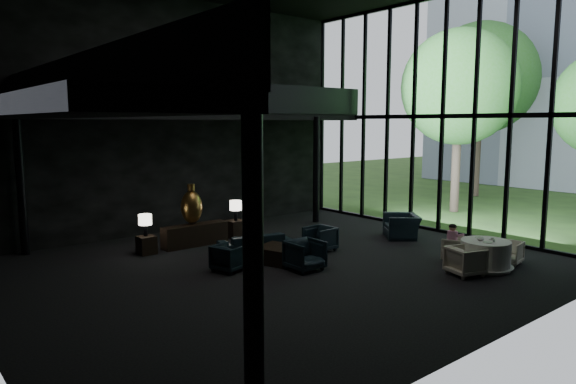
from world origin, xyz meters
TOP-DOWN VIEW (x-y plane):
  - floor at (0.00, 0.00)m, footprint 14.00×12.00m
  - wall_back at (0.00, 6.00)m, footprint 14.00×0.04m
  - wall_front at (0.00, -6.00)m, footprint 14.00×0.04m
  - curtain_wall at (6.95, 0.00)m, footprint 0.20×12.00m
  - mezzanine_left at (-6.00, 0.00)m, footprint 2.00×12.00m
  - mezzanine_back at (1.00, 5.00)m, footprint 12.00×2.00m
  - railing_left at (-5.00, 0.00)m, footprint 0.06×12.00m
  - railing_back at (1.00, 4.00)m, footprint 12.00×0.06m
  - column_sw at (-5.00, -5.70)m, footprint 0.24×0.24m
  - column_nw at (-5.00, 5.70)m, footprint 0.24×0.24m
  - column_ne at (4.80, 4.00)m, footprint 0.24×0.24m
  - tree_near at (11.00, 2.00)m, footprint 4.80×4.80m
  - tree_far at (16.00, 4.00)m, footprint 5.60×5.60m
  - console at (-0.66, 3.55)m, footprint 2.11×0.48m
  - bronze_urn at (-0.66, 3.73)m, footprint 0.66×0.66m
  - side_table_left at (-2.26, 3.54)m, footprint 0.48×0.48m
  - table_lamp_left at (-2.26, 3.56)m, footprint 0.38×0.38m
  - side_table_right at (0.94, 3.71)m, footprint 0.52×0.52m
  - table_lamp_right at (0.94, 3.69)m, footprint 0.40×0.40m
  - sofa at (0.19, 1.56)m, footprint 2.13×1.05m
  - lounge_armchair_west at (-1.33, 0.58)m, footprint 0.85×0.88m
  - lounge_armchair_east at (1.89, 0.62)m, footprint 0.78×0.83m
  - lounge_armchair_south at (0.23, -0.61)m, footprint 0.94×0.88m
  - window_armchair at (5.17, 0.19)m, footprint 1.50×1.57m
  - coffee_table at (0.14, 0.44)m, footprint 1.25×1.25m
  - dining_table at (3.94, -3.50)m, footprint 1.42×1.42m
  - dining_chair_north at (4.05, -2.59)m, footprint 0.87×0.84m
  - dining_chair_east at (4.88, -3.62)m, footprint 0.65×0.68m
  - dining_chair_west at (3.04, -3.48)m, footprint 0.94×0.97m
  - child at (3.90, -2.53)m, footprint 0.28×0.28m
  - plate_a at (3.76, -3.64)m, footprint 0.32×0.32m
  - plate_b at (4.09, -3.21)m, footprint 0.28×0.28m
  - saucer at (4.16, -3.54)m, footprint 0.20×0.20m
  - coffee_cup at (4.13, -3.56)m, footprint 0.11×0.11m
  - cereal_bowl at (3.83, -3.41)m, footprint 0.18×0.18m
  - cream_pot at (3.93, -3.71)m, footprint 0.07×0.07m

SIDE VIEW (x-z plane):
  - floor at x=0.00m, z-range -0.01..0.01m
  - coffee_table at x=0.14m, z-range 0.00..0.44m
  - side_table_left at x=-2.26m, z-range 0.00..0.53m
  - side_table_right at x=0.94m, z-range 0.00..0.57m
  - dining_chair_east at x=4.88m, z-range 0.00..0.61m
  - dining_table at x=3.94m, z-range -0.05..0.70m
  - console at x=-0.66m, z-range 0.00..0.67m
  - dining_chair_north at x=4.05m, z-range 0.00..0.70m
  - lounge_armchair_west at x=-1.33m, z-range 0.00..0.74m
  - sofa at x=0.19m, z-range 0.00..0.80m
  - dining_chair_west at x=3.04m, z-range 0.00..0.81m
  - lounge_armchair_east at x=1.89m, z-range 0.00..0.83m
  - lounge_armchair_south at x=0.23m, z-range 0.00..0.96m
  - window_armchair at x=5.17m, z-range 0.00..1.15m
  - child at x=3.90m, z-range 0.45..1.05m
  - saucer at x=4.16m, z-range 0.75..0.76m
  - plate_a at x=3.76m, z-range 0.75..0.77m
  - plate_b at x=4.09m, z-range 0.75..0.77m
  - cream_pot at x=3.93m, z-range 0.75..0.81m
  - cereal_bowl at x=3.83m, z-range 0.75..0.84m
  - coffee_cup at x=4.13m, z-range 0.76..0.83m
  - table_lamp_left at x=-2.26m, z-range 0.66..1.30m
  - table_lamp_right at x=0.94m, z-range 0.72..1.38m
  - bronze_urn at x=-0.66m, z-range 0.58..1.82m
  - column_sw at x=-5.00m, z-range 0.00..4.00m
  - column_nw at x=-5.00m, z-range 0.00..4.00m
  - column_ne at x=4.80m, z-range 0.00..4.00m
  - wall_back at x=0.00m, z-range 0.00..8.00m
  - wall_front at x=0.00m, z-range 0.00..8.00m
  - curtain_wall at x=6.95m, z-range 0.00..8.00m
  - mezzanine_left at x=-6.00m, z-range 3.88..4.12m
  - mezzanine_back at x=1.00m, z-range 3.88..4.12m
  - railing_left at x=-5.00m, z-range 4.10..5.10m
  - railing_back at x=1.00m, z-range 4.10..5.10m
  - tree_near at x=11.00m, z-range 1.41..9.06m
  - tree_far at x=16.00m, z-range 1.59..10.39m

